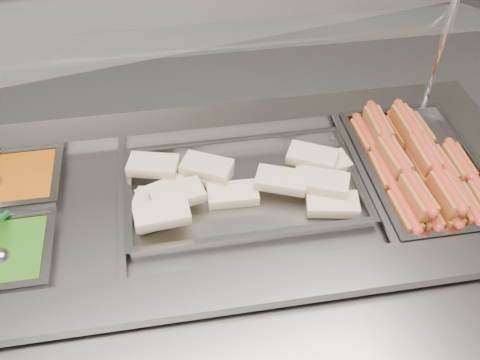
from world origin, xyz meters
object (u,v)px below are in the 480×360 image
object	(u,v)px
pan_hotdogs	(419,174)
pan_wraps	(243,191)
steam_counter	(226,276)
serving_spoon	(1,251)
sneeze_guard	(210,41)

from	to	relation	value
pan_hotdogs	pan_wraps	distance (m)	0.54
pan_hotdogs	steam_counter	bearing A→B (deg)	168.67
steam_counter	serving_spoon	world-z (taller)	serving_spoon
pan_wraps	serving_spoon	distance (m)	0.67
serving_spoon	sneeze_guard	bearing A→B (deg)	19.60
pan_hotdogs	pan_wraps	world-z (taller)	same
sneeze_guard	pan_hotdogs	bearing A→B (deg)	-30.61
steam_counter	pan_wraps	size ratio (longest dim) A/B	2.69
pan_hotdogs	serving_spoon	size ratio (longest dim) A/B	3.41
steam_counter	pan_wraps	bearing A→B (deg)	-11.33
steam_counter	serving_spoon	size ratio (longest dim) A/B	11.28
serving_spoon	steam_counter	bearing A→B (deg)	2.36
pan_hotdogs	pan_wraps	bearing A→B (deg)	168.67
sneeze_guard	pan_hotdogs	distance (m)	0.75
sneeze_guard	pan_hotdogs	xyz separation A→B (m)	(0.55, -0.32, -0.39)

